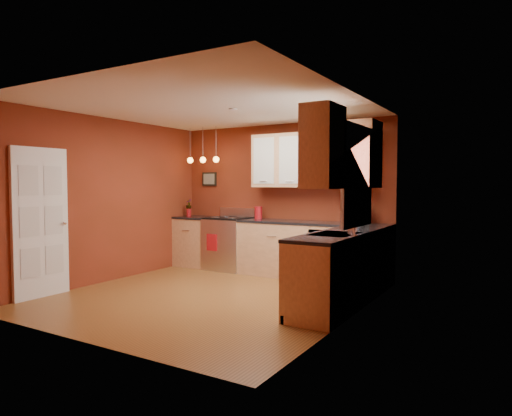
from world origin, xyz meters
The scene contains 27 objects.
floor centered at (0.00, 0.00, 0.00)m, with size 4.20×4.20×0.00m, color brown.
ceiling centered at (0.00, 0.00, 2.60)m, with size 4.00×4.20×0.02m, color white.
wall_back centered at (0.00, 2.10, 1.30)m, with size 4.00×0.02×2.60m, color maroon.
wall_front centered at (0.00, -2.10, 1.30)m, with size 4.00×0.02×2.60m, color maroon.
wall_left centered at (-2.00, 0.00, 1.30)m, with size 0.02×4.20×2.60m, color maroon.
wall_right centered at (2.00, 0.00, 1.30)m, with size 0.02×4.20×2.60m, color maroon.
base_cabinets_back_left centered at (-1.65, 1.80, 0.45)m, with size 0.70×0.60×0.90m, color #E5AC7B.
base_cabinets_back_right centered at (0.73, 1.80, 0.45)m, with size 2.54×0.60×0.90m, color #E5AC7B.
base_cabinets_right centered at (1.70, 0.45, 0.45)m, with size 0.60×2.10×0.90m, color #E5AC7B.
counter_back_left centered at (-1.65, 1.80, 0.92)m, with size 0.70×0.62×0.04m, color black.
counter_back_right centered at (0.73, 1.80, 0.92)m, with size 2.54×0.62×0.04m, color black.
counter_right centered at (1.70, 0.45, 0.92)m, with size 0.62×2.10×0.04m, color black.
gas_range centered at (-0.92, 1.80, 0.48)m, with size 0.76×0.64×1.11m.
dishwasher_front centered at (1.10, 1.51, 0.45)m, with size 0.60×0.02×0.80m, color silver.
sink centered at (1.70, 0.30, 0.92)m, with size 0.50×0.70×0.33m.
window centered at (1.97, 0.30, 1.69)m, with size 0.06×1.02×1.22m.
door_left_wall centered at (-1.97, -1.20, 1.03)m, with size 0.12×0.82×2.05m.
upper_cabinets_back centered at (0.60, 1.93, 1.95)m, with size 2.00×0.35×0.90m, color #E5AC7B.
upper_cabinets_right centered at (1.82, 0.32, 1.95)m, with size 0.35×1.95×0.90m, color #E5AC7B.
wall_picture centered at (-1.55, 2.08, 1.65)m, with size 0.32×0.03×0.26m, color black.
pendant_lights centered at (-1.45, 1.75, 2.01)m, with size 0.71×0.11×0.66m.
red_canister centered at (-0.35, 1.91, 1.05)m, with size 0.14×0.14×0.22m.
red_vase centered at (-1.83, 1.79, 1.01)m, with size 0.09×0.09×0.14m, color #A11116.
flowers centered at (-1.83, 1.79, 1.16)m, with size 0.11×0.11×0.21m, color #A11116.
coffee_maker centered at (1.53, 1.94, 1.06)m, with size 0.22×0.22×0.26m.
soap_pump centered at (1.95, 0.21, 1.03)m, with size 0.08×0.09×0.18m, color white.
dish_towel centered at (-1.05, 1.47, 0.52)m, with size 0.22×0.01×0.30m, color #A11116.
Camera 1 is at (3.75, -5.00, 1.55)m, focal length 32.00 mm.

